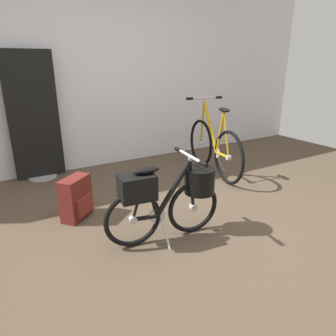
% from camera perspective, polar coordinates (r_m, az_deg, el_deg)
% --- Properties ---
extents(ground_plane, '(7.59, 7.59, 0.00)m').
position_cam_1_polar(ground_plane, '(2.73, 5.70, -12.64)').
color(ground_plane, brown).
extents(back_wall, '(7.59, 0.10, 3.06)m').
position_cam_1_polar(back_wall, '(4.48, -13.18, 19.93)').
color(back_wall, silver).
rests_on(back_wall, ground_plane).
extents(floor_banner_stand, '(0.60, 0.36, 1.59)m').
position_cam_1_polar(floor_banner_stand, '(4.17, -23.68, 7.53)').
color(floor_banner_stand, '#B7B7BC').
rests_on(floor_banner_stand, ground_plane).
extents(folding_bike_foreground, '(1.03, 0.53, 0.73)m').
position_cam_1_polar(folding_bike_foreground, '(2.53, 0.26, -5.10)').
color(folding_bike_foreground, black).
rests_on(folding_bike_foreground, ground_plane).
extents(display_bike_left, '(0.53, 1.42, 1.00)m').
position_cam_1_polar(display_bike_left, '(4.10, 8.55, 3.98)').
color(display_bike_left, black).
rests_on(display_bike_left, ground_plane).
extents(backpack_on_floor, '(0.35, 0.33, 0.41)m').
position_cam_1_polar(backpack_on_floor, '(3.06, -16.79, -5.47)').
color(backpack_on_floor, maroon).
rests_on(backpack_on_floor, ground_plane).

